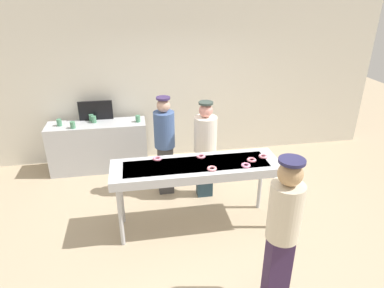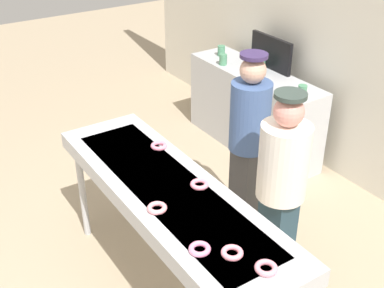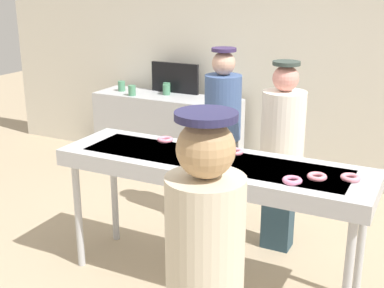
% 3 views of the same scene
% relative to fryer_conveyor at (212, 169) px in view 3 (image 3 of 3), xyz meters
% --- Properties ---
extents(ground_plane, '(16.00, 16.00, 0.00)m').
position_rel_fryer_conveyor_xyz_m(ground_plane, '(0.00, 0.00, -0.90)').
color(ground_plane, tan).
extents(back_wall, '(8.00, 0.12, 3.25)m').
position_rel_fryer_conveyor_xyz_m(back_wall, '(0.00, 2.39, 0.72)').
color(back_wall, silver).
rests_on(back_wall, ground).
extents(fryer_conveyor, '(2.24, 0.65, 0.98)m').
position_rel_fryer_conveyor_xyz_m(fryer_conveyor, '(0.00, 0.00, 0.00)').
color(fryer_conveyor, '#B7BABF').
rests_on(fryer_conveyor, ground).
extents(strawberry_donut_0, '(0.17, 0.17, 0.03)m').
position_rel_fryer_conveyor_xyz_m(strawberry_donut_0, '(0.74, -0.04, 0.09)').
color(strawberry_donut_0, pink).
rests_on(strawberry_donut_0, fryer_conveyor).
extents(strawberry_donut_1, '(0.18, 0.18, 0.03)m').
position_rel_fryer_conveyor_xyz_m(strawberry_donut_1, '(0.17, -0.19, 0.09)').
color(strawberry_donut_1, pink).
rests_on(strawberry_donut_1, fryer_conveyor).
extents(strawberry_donut_2, '(0.17, 0.17, 0.03)m').
position_rel_fryer_conveyor_xyz_m(strawberry_donut_2, '(0.10, 0.18, 0.09)').
color(strawberry_donut_2, pink).
rests_on(strawberry_donut_2, fryer_conveyor).
extents(strawberry_donut_3, '(0.15, 0.15, 0.03)m').
position_rel_fryer_conveyor_xyz_m(strawberry_donut_3, '(-0.49, 0.21, 0.09)').
color(strawberry_donut_3, pink).
rests_on(strawberry_donut_3, fryer_conveyor).
extents(strawberry_donut_4, '(0.17, 0.17, 0.03)m').
position_rel_fryer_conveyor_xyz_m(strawberry_donut_4, '(0.62, -0.18, 0.09)').
color(strawberry_donut_4, pink).
rests_on(strawberry_donut_4, fryer_conveyor).
extents(strawberry_donut_5, '(0.13, 0.13, 0.03)m').
position_rel_fryer_conveyor_xyz_m(strawberry_donut_5, '(0.94, 0.03, 0.09)').
color(strawberry_donut_5, pink).
rests_on(strawberry_donut_5, fryer_conveyor).
extents(worker_baker, '(0.32, 0.32, 1.62)m').
position_rel_fryer_conveyor_xyz_m(worker_baker, '(-0.32, 0.94, 0.00)').
color(worker_baker, '#3D3D3E').
rests_on(worker_baker, ground).
extents(worker_assistant, '(0.35, 0.35, 1.58)m').
position_rel_fryer_conveyor_xyz_m(worker_assistant, '(0.28, 0.75, -0.01)').
color(worker_assistant, '#243C49').
rests_on(worker_assistant, ground).
extents(customer_waiting, '(0.33, 0.33, 1.71)m').
position_rel_fryer_conveyor_xyz_m(customer_waiting, '(0.60, -1.40, 0.07)').
color(customer_waiting, '#332044').
rests_on(customer_waiting, ground).
extents(prep_counter, '(1.73, 0.50, 0.90)m').
position_rel_fryer_conveyor_xyz_m(prep_counter, '(-1.45, 1.94, -0.45)').
color(prep_counter, '#B7BABF').
rests_on(prep_counter, ground).
extents(paper_cup_0, '(0.08, 0.08, 0.12)m').
position_rel_fryer_conveyor_xyz_m(paper_cup_0, '(-2.06, 1.94, 0.06)').
color(paper_cup_0, '#4C8C66').
rests_on(paper_cup_0, prep_counter).
extents(paper_cup_1, '(0.08, 0.08, 0.12)m').
position_rel_fryer_conveyor_xyz_m(paper_cup_1, '(-1.48, 1.99, 0.06)').
color(paper_cup_1, '#4C8C66').
rests_on(paper_cup_1, prep_counter).
extents(paper_cup_2, '(0.08, 0.08, 0.12)m').
position_rel_fryer_conveyor_xyz_m(paper_cup_2, '(-0.71, 1.90, 0.06)').
color(paper_cup_2, '#4C8C66').
rests_on(paper_cup_2, prep_counter).
extents(paper_cup_3, '(0.08, 0.08, 0.12)m').
position_rel_fryer_conveyor_xyz_m(paper_cup_3, '(-1.81, 1.78, 0.06)').
color(paper_cup_3, '#4C8C66').
rests_on(paper_cup_3, prep_counter).
extents(paper_cup_4, '(0.08, 0.08, 0.12)m').
position_rel_fryer_conveyor_xyz_m(paper_cup_4, '(-1.53, 2.09, 0.06)').
color(paper_cup_4, '#4C8C66').
rests_on(paper_cup_4, prep_counter).
extents(menu_display, '(0.60, 0.04, 0.35)m').
position_rel_fryer_conveyor_xyz_m(menu_display, '(-1.45, 2.14, 0.17)').
color(menu_display, black).
rests_on(menu_display, prep_counter).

